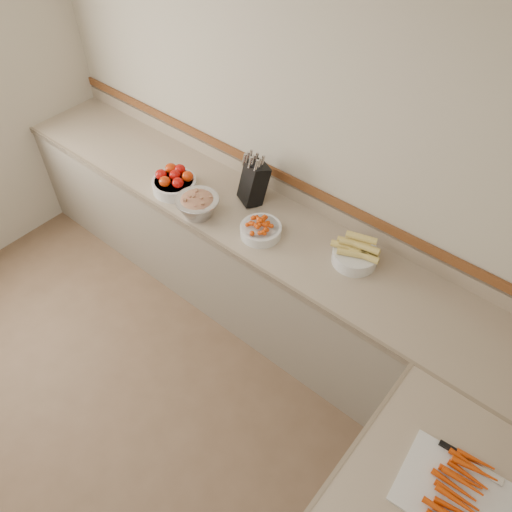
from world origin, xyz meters
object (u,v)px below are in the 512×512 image
Objects in this scene: tomato_bowl at (174,182)px; cutting_board at (457,492)px; knife_block at (254,182)px; cherry_tomato_bowl at (261,229)px; corn_bowl at (356,254)px; rhubarb_bowl at (198,205)px.

cutting_board is at bearing -15.41° from tomato_bowl.
tomato_bowl is (-0.49, -0.26, -0.09)m from knife_block.
knife_block reaches higher than cherry_tomato_bowl.
rhubarb_bowl is at bearing -163.61° from corn_bowl.
rhubarb_bowl is at bearing -165.01° from cherry_tomato_bowl.
cutting_board is (1.85, -0.90, -0.13)m from knife_block.
knife_block is at bearing 62.12° from rhubarb_bowl.
tomato_bowl reaches higher than cutting_board.
corn_bowl reaches higher than rhubarb_bowl.
cherry_tomato_bowl is 0.45m from rhubarb_bowl.
knife_block is 0.56m from tomato_bowl.
knife_block is 0.40m from rhubarb_bowl.
corn_bowl is at bearing 16.39° from rhubarb_bowl.
cherry_tomato_bowl is 0.54× the size of cutting_board.
knife_block is 0.35m from cherry_tomato_bowl.
cherry_tomato_bowl is at bearing -162.55° from corn_bowl.
rhubarb_bowl is at bearing 164.60° from cutting_board.
knife_block reaches higher than tomato_bowl.
knife_block is 1.43× the size of cherry_tomato_bowl.
knife_block is 1.32× the size of rhubarb_bowl.
corn_bowl is at bearing 9.14° from tomato_bowl.
rhubarb_bowl reaches higher than cutting_board.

